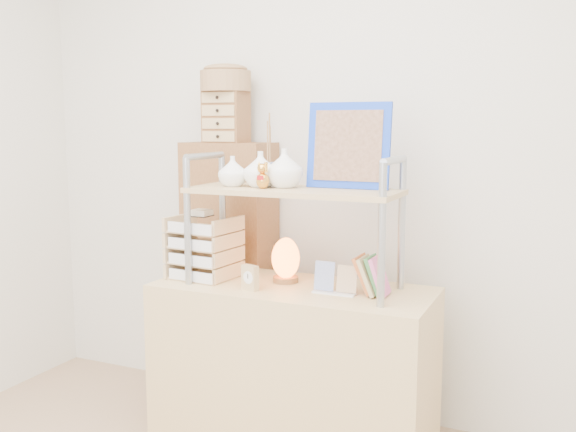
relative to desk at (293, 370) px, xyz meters
The scene contains 10 objects.
room_shell 1.55m from the desk, 90.00° to the right, with size 3.42×3.41×2.61m.
desk is the anchor object (origin of this frame).
cabinet 0.70m from the desk, 144.46° to the left, with size 0.45×0.24×1.35m, color brown.
hutch 0.82m from the desk, 136.54° to the left, with size 0.90×0.34×0.78m.
letter_tray 0.66m from the desk, behind, with size 0.28×0.26×0.31m.
salt_lamp 0.48m from the desk, 136.93° to the left, with size 0.13×0.12×0.20m.
desk_clock 0.47m from the desk, 135.71° to the right, with size 0.08×0.05×0.11m.
postcard_stand 0.46m from the desk, 11.51° to the right, with size 0.18×0.05×0.13m.
drawer_chest 1.26m from the desk, 146.12° to the left, with size 0.20×0.16×0.25m.
woven_basket 1.42m from the desk, 145.95° to the left, with size 0.25×0.25×0.10m, color olive.
Camera 1 is at (1.08, -1.25, 1.44)m, focal length 40.00 mm.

